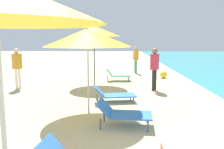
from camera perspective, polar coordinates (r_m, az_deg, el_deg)
umbrella_second at (r=6.49m, az=-5.97°, el=8.88°), size 2.43×2.43×2.44m
lounger_second_shoreside at (r=7.92m, az=0.33°, el=-4.80°), size 1.49×0.85×0.58m
lounger_second_inland at (r=5.73m, az=2.72°, el=-9.35°), size 1.36×0.79×0.64m
umbrella_farthest at (r=10.81m, az=-4.41°, el=10.53°), size 2.38×2.38×2.78m
lounger_farthest_shoreside at (r=11.91m, az=1.34°, el=-0.08°), size 1.26×0.70×0.63m
person_walking_near at (r=9.74m, az=10.36°, el=2.37°), size 0.39×0.42×1.75m
person_walking_mid at (r=14.66m, az=5.84°, el=4.27°), size 0.32×0.41×1.67m
person_walking_far at (r=10.74m, az=-22.16°, el=2.37°), size 0.35×0.42×1.73m
beach_ball at (r=13.06m, az=12.45°, el=-0.04°), size 0.39×0.39×0.39m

